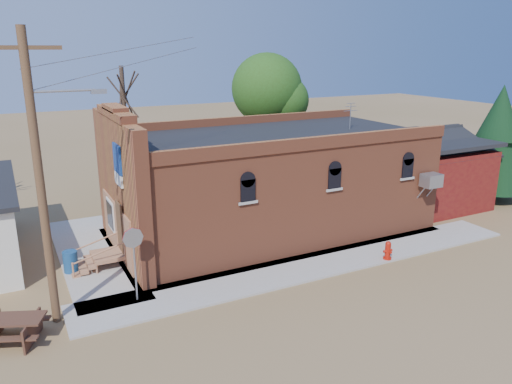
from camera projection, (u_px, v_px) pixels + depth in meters
name	position (u px, v px, depth m)	size (l,w,h in m)	color
ground	(296.00, 283.00, 18.51)	(120.00, 120.00, 0.00)	brown
sidewalk_south	(316.00, 265.00, 19.93)	(19.00, 2.20, 0.08)	#9E9991
sidewalk_west	(92.00, 255.00, 20.88)	(2.60, 10.00, 0.08)	#9E9991
brick_bar	(265.00, 183.00, 23.28)	(16.40, 7.97, 6.30)	#A14F31
red_shed	(422.00, 163.00, 27.62)	(5.40, 6.40, 4.30)	#5D0F11
utility_pole	(41.00, 176.00, 14.65)	(3.12, 0.26, 9.00)	#4E391F
tree_bare_near	(123.00, 95.00, 26.66)	(2.80, 2.80, 7.65)	#483329
tree_leafy	(267.00, 89.00, 31.04)	(4.40, 4.40, 8.15)	#483329
evergreen_tree	(498.00, 136.00, 27.68)	(3.60, 3.60, 6.50)	#483329
fire_hydrant	(388.00, 250.00, 20.30)	(0.45, 0.44, 0.77)	#AC1609
stop_sign	(133.00, 245.00, 16.56)	(0.71, 0.14, 2.62)	#95969B
trash_barrel	(71.00, 262.00, 19.14)	(0.54, 0.54, 0.84)	navy
picnic_table	(11.00, 326.00, 14.64)	(2.30, 2.05, 0.79)	#4A2B1D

